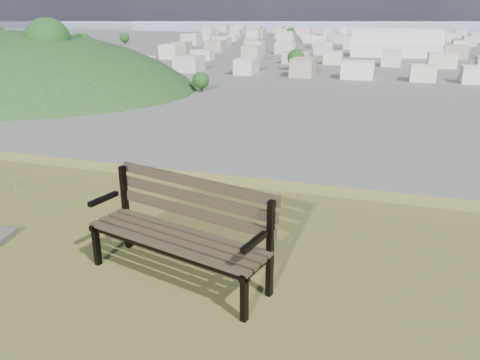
% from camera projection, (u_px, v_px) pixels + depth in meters
% --- Properties ---
extents(park_bench, '(1.87, 1.01, 0.94)m').
position_uv_depth(park_bench, '(182.00, 225.00, 4.33)').
color(park_bench, '#3B3022').
rests_on(park_bench, hilltop_mesa).
extents(arena, '(52.90, 25.57, 21.70)m').
position_uv_depth(arena, '(395.00, 47.00, 279.72)').
color(arena, silver).
rests_on(arena, ground).
extents(green_wooded_hill, '(156.22, 124.97, 78.11)m').
position_uv_depth(green_wooded_hill, '(16.00, 87.00, 170.94)').
color(green_wooded_hill, '#143616').
rests_on(green_wooded_hill, ground).
extents(city_blocks, '(395.00, 361.00, 7.00)m').
position_uv_depth(city_blocks, '(388.00, 40.00, 364.03)').
color(city_blocks, beige).
rests_on(city_blocks, ground).
extents(city_trees, '(406.52, 387.20, 9.98)m').
position_uv_depth(city_trees, '(345.00, 45.00, 303.20)').
color(city_trees, '#2E2417').
rests_on(city_trees, ground).
extents(bay_water, '(2400.00, 700.00, 0.12)m').
position_uv_depth(bay_water, '(391.00, 24.00, 818.53)').
color(bay_water, '#838FA7').
rests_on(bay_water, ground).
extents(far_hills, '(2050.00, 340.00, 60.00)m').
position_uv_depth(far_hills, '(369.00, 8.00, 1277.45)').
color(far_hills, '#8C96AE').
rests_on(far_hills, ground).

